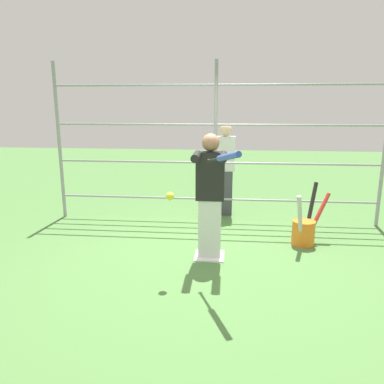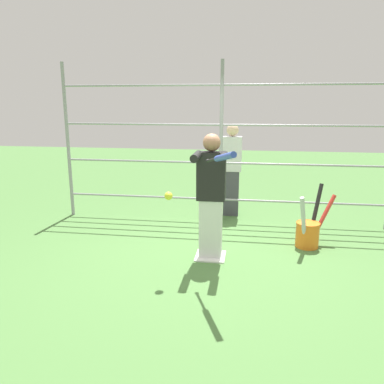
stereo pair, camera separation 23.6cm
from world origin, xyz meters
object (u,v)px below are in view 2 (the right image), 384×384
(batter, at_px, (211,193))
(softball_in_flight, at_px, (169,196))
(bat_bucket, at_px, (308,232))
(bystander_behind_fence, at_px, (232,169))
(baseball_bat_swinging, at_px, (222,157))

(batter, relative_size, softball_in_flight, 17.41)
(batter, xyz_separation_m, bat_bucket, (-1.37, -0.61, -0.67))
(bat_bucket, distance_m, bystander_behind_fence, 1.98)
(batter, relative_size, bystander_behind_fence, 0.99)
(batter, xyz_separation_m, softball_in_flight, (0.43, 0.64, 0.10))
(softball_in_flight, bearing_deg, batter, -123.93)
(baseball_bat_swinging, bearing_deg, bat_bucket, -127.97)
(bystander_behind_fence, bearing_deg, baseball_bat_swinging, 90.62)
(bystander_behind_fence, bearing_deg, bat_bucket, 129.72)
(softball_in_flight, bearing_deg, bystander_behind_fence, -102.54)
(baseball_bat_swinging, xyz_separation_m, bystander_behind_fence, (0.03, -2.93, -0.62))
(softball_in_flight, bearing_deg, bat_bucket, -145.23)
(bystander_behind_fence, bearing_deg, batter, 85.27)
(batter, height_order, bat_bucket, batter)
(batter, bearing_deg, bystander_behind_fence, -94.73)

